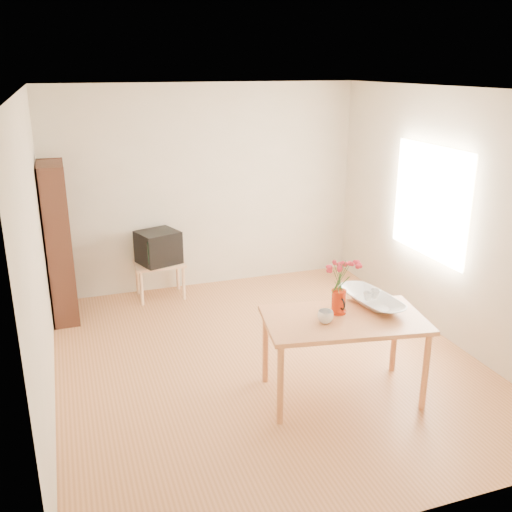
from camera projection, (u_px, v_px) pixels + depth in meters
name	position (u px, v px, depth m)	size (l,w,h in m)	color
room	(269.00, 235.00, 5.29)	(4.50, 4.50, 4.50)	#B16C3E
table	(344.00, 327.00, 4.89)	(1.47, 0.99, 0.75)	#C87644
tv_stand	(159.00, 268.00, 7.12)	(0.60, 0.45, 0.46)	#DFAD7D
bookshelf	(59.00, 248.00, 6.42)	(0.28, 0.70, 1.80)	#331911
pitcher	(338.00, 302.00, 4.93)	(0.14, 0.22, 0.21)	red
flowers	(340.00, 272.00, 4.84)	(0.24, 0.24, 0.34)	#D43246
mug	(326.00, 317.00, 4.75)	(0.13, 0.13, 0.11)	white
bowl	(373.00, 279.00, 5.07)	(0.50, 0.50, 0.47)	white
teacup_a	(368.00, 285.00, 5.07)	(0.07, 0.07, 0.07)	white
teacup_b	(376.00, 283.00, 5.11)	(0.08, 0.08, 0.07)	white
television	(158.00, 246.00, 7.04)	(0.57, 0.55, 0.40)	black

